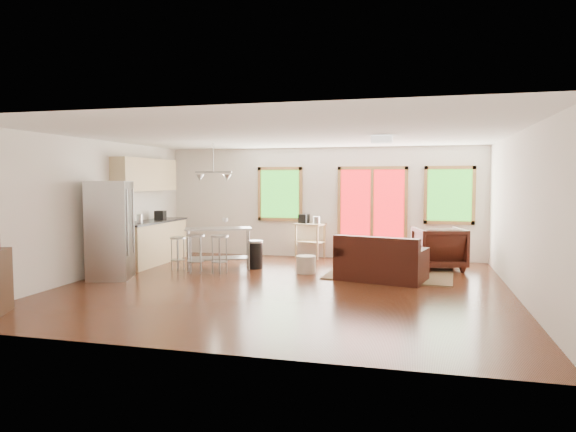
% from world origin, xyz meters
% --- Properties ---
extents(floor, '(7.50, 7.00, 0.02)m').
position_xyz_m(floor, '(0.00, 0.00, -0.01)').
color(floor, '#34180D').
rests_on(floor, ground).
extents(ceiling, '(7.50, 7.00, 0.02)m').
position_xyz_m(ceiling, '(0.00, 0.00, 2.61)').
color(ceiling, white).
rests_on(ceiling, ground).
extents(back_wall, '(7.50, 0.02, 2.60)m').
position_xyz_m(back_wall, '(0.00, 3.51, 1.30)').
color(back_wall, silver).
rests_on(back_wall, ground).
extents(left_wall, '(0.02, 7.00, 2.60)m').
position_xyz_m(left_wall, '(-3.76, 0.00, 1.30)').
color(left_wall, silver).
rests_on(left_wall, ground).
extents(right_wall, '(0.02, 7.00, 2.60)m').
position_xyz_m(right_wall, '(3.76, 0.00, 1.30)').
color(right_wall, silver).
rests_on(right_wall, ground).
extents(front_wall, '(7.50, 0.02, 2.60)m').
position_xyz_m(front_wall, '(0.00, -3.51, 1.30)').
color(front_wall, silver).
rests_on(front_wall, ground).
extents(window_left, '(1.10, 0.05, 1.30)m').
position_xyz_m(window_left, '(-1.00, 3.46, 1.50)').
color(window_left, '#1D5D14').
rests_on(window_left, back_wall).
extents(french_doors, '(1.60, 0.05, 2.10)m').
position_xyz_m(french_doors, '(1.20, 3.46, 1.10)').
color(french_doors, red).
rests_on(french_doors, back_wall).
extents(window_right, '(1.10, 0.05, 1.30)m').
position_xyz_m(window_right, '(2.90, 3.46, 1.50)').
color(window_right, '#1D5D14').
rests_on(window_right, back_wall).
extents(rug, '(2.47, 1.96, 0.02)m').
position_xyz_m(rug, '(1.72, 1.61, 0.01)').
color(rug, '#465D3B').
rests_on(rug, floor).
extents(loveseat, '(1.72, 1.23, 0.83)m').
position_xyz_m(loveseat, '(1.58, 0.96, 0.33)').
color(loveseat, black).
rests_on(loveseat, floor).
extents(coffee_table, '(1.06, 0.86, 0.37)m').
position_xyz_m(coffee_table, '(1.82, 1.80, 0.32)').
color(coffee_table, '#342013').
rests_on(coffee_table, floor).
extents(armchair, '(1.12, 1.08, 0.96)m').
position_xyz_m(armchair, '(2.66, 2.44, 0.48)').
color(armchair, black).
rests_on(armchair, floor).
extents(ottoman, '(0.87, 0.87, 0.44)m').
position_xyz_m(ottoman, '(1.00, 2.50, 0.22)').
color(ottoman, black).
rests_on(ottoman, floor).
extents(pouf, '(0.43, 0.43, 0.34)m').
position_xyz_m(pouf, '(0.10, 1.36, 0.17)').
color(pouf, beige).
rests_on(pouf, floor).
extents(vase, '(0.21, 0.21, 0.30)m').
position_xyz_m(vase, '(1.87, 1.81, 0.51)').
color(vase, silver).
rests_on(vase, coffee_table).
extents(book, '(0.24, 0.04, 0.32)m').
position_xyz_m(book, '(2.05, 1.75, 0.56)').
color(book, maroon).
rests_on(book, coffee_table).
extents(cabinets, '(0.64, 2.24, 2.30)m').
position_xyz_m(cabinets, '(-3.49, 1.70, 0.93)').
color(cabinets, tan).
rests_on(cabinets, floor).
extents(refrigerator, '(0.91, 0.89, 1.82)m').
position_xyz_m(refrigerator, '(-3.29, -0.10, 0.91)').
color(refrigerator, '#B7BABC').
rests_on(refrigerator, floor).
extents(island, '(1.45, 1.03, 0.85)m').
position_xyz_m(island, '(-1.75, 1.37, 0.59)').
color(island, '#B7BABC').
rests_on(island, floor).
extents(cup, '(0.15, 0.13, 0.12)m').
position_xyz_m(cup, '(-1.69, 1.60, 1.01)').
color(cup, white).
rests_on(cup, island).
extents(bar_stool_a, '(0.42, 0.42, 0.68)m').
position_xyz_m(bar_stool_a, '(-2.51, 1.06, 0.50)').
color(bar_stool_a, '#B7BABC').
rests_on(bar_stool_a, floor).
extents(bar_stool_b, '(0.47, 0.47, 0.76)m').
position_xyz_m(bar_stool_b, '(-2.02, 0.84, 0.57)').
color(bar_stool_b, '#B7BABC').
rests_on(bar_stool_b, floor).
extents(bar_stool_c, '(0.46, 0.46, 0.76)m').
position_xyz_m(bar_stool_c, '(-1.55, 0.92, 0.56)').
color(bar_stool_c, '#B7BABC').
rests_on(bar_stool_c, floor).
extents(trash_can, '(0.37, 0.37, 0.58)m').
position_xyz_m(trash_can, '(-1.04, 1.63, 0.29)').
color(trash_can, black).
rests_on(trash_can, floor).
extents(kitchen_cart, '(0.77, 0.62, 1.03)m').
position_xyz_m(kitchen_cart, '(-0.25, 3.33, 0.70)').
color(kitchen_cart, tan).
rests_on(kitchen_cart, floor).
extents(ceiling_flush, '(0.35, 0.35, 0.12)m').
position_xyz_m(ceiling_flush, '(1.60, 0.60, 2.53)').
color(ceiling_flush, white).
rests_on(ceiling_flush, ceiling).
extents(pendant_light, '(0.80, 0.18, 0.79)m').
position_xyz_m(pendant_light, '(-1.90, 1.50, 1.90)').
color(pendant_light, gray).
rests_on(pendant_light, ceiling).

